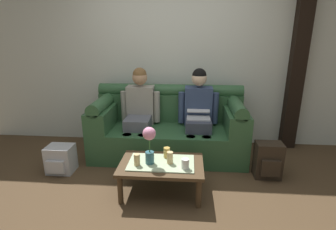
# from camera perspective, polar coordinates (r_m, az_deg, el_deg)

# --- Properties ---
(ground_plane) EXTENTS (14.00, 14.00, 0.00)m
(ground_plane) POSITION_cam_1_polar(r_m,az_deg,el_deg) (2.90, -1.78, -18.06)
(ground_plane) COLOR #4C3823
(back_wall_patterned) EXTENTS (6.00, 0.12, 2.90)m
(back_wall_patterned) POSITION_cam_1_polar(r_m,az_deg,el_deg) (4.06, 0.77, 14.13)
(back_wall_patterned) COLOR silver
(back_wall_patterned) RESTS_ON ground_plane
(timber_pillar) EXTENTS (0.20, 0.20, 2.90)m
(timber_pillar) POSITION_cam_1_polar(r_m,az_deg,el_deg) (4.22, 26.47, 12.50)
(timber_pillar) COLOR black
(timber_pillar) RESTS_ON ground_plane
(couch) EXTENTS (2.09, 0.88, 0.96)m
(couch) POSITION_cam_1_polar(r_m,az_deg,el_deg) (3.76, 0.15, -2.97)
(couch) COLOR #2D5633
(couch) RESTS_ON ground_plane
(person_left) EXTENTS (0.56, 0.67, 1.22)m
(person_left) POSITION_cam_1_polar(r_m,az_deg,el_deg) (3.72, -6.18, 1.35)
(person_left) COLOR #595B66
(person_left) RESTS_ON ground_plane
(person_right) EXTENTS (0.56, 0.67, 1.22)m
(person_right) POSITION_cam_1_polar(r_m,az_deg,el_deg) (3.66, 6.58, 1.05)
(person_right) COLOR #383D4C
(person_right) RESTS_ON ground_plane
(coffee_table) EXTENTS (0.89, 0.58, 0.36)m
(coffee_table) POSITION_cam_1_polar(r_m,az_deg,el_deg) (2.88, -1.44, -11.09)
(coffee_table) COLOR #47331E
(coffee_table) RESTS_ON ground_plane
(flower_vase) EXTENTS (0.14, 0.14, 0.40)m
(flower_vase) POSITION_cam_1_polar(r_m,az_deg,el_deg) (2.73, -4.05, -5.63)
(flower_vase) COLOR #336672
(flower_vase) RESTS_ON coffee_table
(cup_near_left) EXTENTS (0.08, 0.08, 0.10)m
(cup_near_left) POSITION_cam_1_polar(r_m,az_deg,el_deg) (2.72, 3.74, -10.46)
(cup_near_left) COLOR white
(cup_near_left) RESTS_ON coffee_table
(cup_near_right) EXTENTS (0.06, 0.06, 0.12)m
(cup_near_right) POSITION_cam_1_polar(r_m,az_deg,el_deg) (2.79, -6.72, -9.56)
(cup_near_right) COLOR #DBB77A
(cup_near_right) RESTS_ON coffee_table
(cup_far_center) EXTENTS (0.07, 0.07, 0.11)m
(cup_far_center) POSITION_cam_1_polar(r_m,az_deg,el_deg) (2.93, -0.27, -8.11)
(cup_far_center) COLOR gold
(cup_far_center) RESTS_ON coffee_table
(cup_far_left) EXTENTS (0.06, 0.06, 0.13)m
(cup_far_left) POSITION_cam_1_polar(r_m,az_deg,el_deg) (2.81, 0.43, -9.20)
(cup_far_left) COLOR #DBB77A
(cup_far_left) RESTS_ON coffee_table
(backpack_left) EXTENTS (0.32, 0.30, 0.34)m
(backpack_left) POSITION_cam_1_polar(r_m,az_deg,el_deg) (3.60, -22.19, -8.85)
(backpack_left) COLOR #B7B7BC
(backpack_left) RESTS_ON ground_plane
(backpack_right) EXTENTS (0.31, 0.25, 0.44)m
(backpack_right) POSITION_cam_1_polar(r_m,az_deg,el_deg) (3.42, 20.82, -9.20)
(backpack_right) COLOR #2D2319
(backpack_right) RESTS_ON ground_plane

